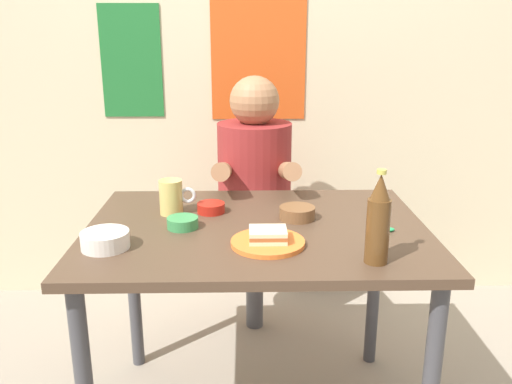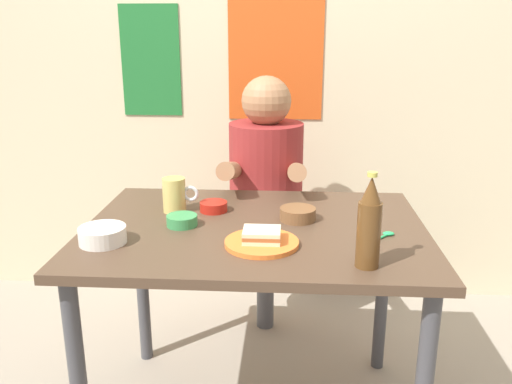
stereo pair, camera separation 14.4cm
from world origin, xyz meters
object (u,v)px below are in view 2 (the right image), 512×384
object	(u,v)px
beer_bottle	(369,225)
stool	(265,258)
person_seated	(266,171)
dining_table	(255,252)
plate_orange	(262,243)
rice_bowl_white	(102,234)
beer_mug	(175,195)
sandwich	(262,235)

from	to	relation	value
beer_bottle	stool	bearing A→B (deg)	108.88
person_seated	beer_bottle	world-z (taller)	person_seated
dining_table	plate_orange	size ratio (longest dim) A/B	5.00
person_seated	dining_table	bearing A→B (deg)	-90.56
dining_table	rice_bowl_white	size ratio (longest dim) A/B	7.86
person_seated	beer_mug	distance (m)	0.57
person_seated	beer_mug	size ratio (longest dim) A/B	5.71
plate_orange	beer_bottle	xyz separation A→B (m)	(0.29, -0.13, 0.11)
plate_orange	beer_bottle	size ratio (longest dim) A/B	0.84
dining_table	person_seated	distance (m)	0.63
sandwich	beer_mug	world-z (taller)	beer_mug
person_seated	stool	bearing A→B (deg)	90.00
dining_table	sandwich	bearing A→B (deg)	-79.20
dining_table	beer_bottle	world-z (taller)	beer_bottle
beer_mug	person_seated	bearing A→B (deg)	59.12
dining_table	sandwich	size ratio (longest dim) A/B	10.00
plate_orange	sandwich	world-z (taller)	sandwich
plate_orange	sandwich	xyz separation A→B (m)	(0.00, 0.00, 0.02)
person_seated	beer_bottle	xyz separation A→B (m)	(0.31, -0.91, 0.09)
dining_table	sandwich	xyz separation A→B (m)	(0.03, -0.16, 0.13)
beer_bottle	beer_mug	bearing A→B (deg)	145.60
plate_orange	beer_mug	world-z (taller)	beer_mug
sandwich	beer_mug	xyz separation A→B (m)	(-0.32, 0.29, 0.03)
sandwich	beer_bottle	xyz separation A→B (m)	(0.29, -0.13, 0.09)
dining_table	plate_orange	xyz separation A→B (m)	(0.03, -0.16, 0.10)
stool	rice_bowl_white	bearing A→B (deg)	-119.24
dining_table	rice_bowl_white	xyz separation A→B (m)	(-0.44, -0.17, 0.12)
person_seated	plate_orange	xyz separation A→B (m)	(0.02, -0.78, -0.02)
dining_table	beer_mug	world-z (taller)	beer_mug
person_seated	beer_bottle	distance (m)	0.96
stool	beer_mug	bearing A→B (deg)	-120.31
stool	rice_bowl_white	world-z (taller)	rice_bowl_white
beer_bottle	sandwich	bearing A→B (deg)	156.09
beer_bottle	rice_bowl_white	xyz separation A→B (m)	(-0.76, 0.12, -0.09)
plate_orange	rice_bowl_white	world-z (taller)	rice_bowl_white
sandwich	rice_bowl_white	size ratio (longest dim) A/B	0.79
sandwich	beer_mug	size ratio (longest dim) A/B	0.87
dining_table	beer_mug	xyz separation A→B (m)	(-0.29, 0.13, 0.15)
person_seated	sandwich	xyz separation A→B (m)	(0.02, -0.78, 0.01)
stool	plate_orange	bearing A→B (deg)	-88.23
plate_orange	rice_bowl_white	xyz separation A→B (m)	(-0.47, -0.01, 0.02)
beer_mug	beer_bottle	bearing A→B (deg)	-34.40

